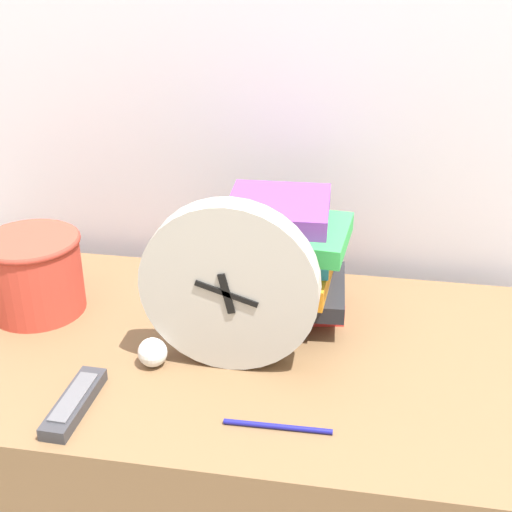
# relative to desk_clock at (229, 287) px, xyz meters

# --- Properties ---
(wall_back) EXTENTS (6.00, 0.04, 2.40)m
(wall_back) POSITION_rel_desk_clock_xyz_m (-0.04, 0.41, 0.33)
(wall_back) COLOR silver
(wall_back) RESTS_ON ground_plane
(desk) EXTENTS (1.16, 0.59, 0.73)m
(desk) POSITION_rel_desk_clock_xyz_m (-0.04, 0.05, -0.51)
(desk) COLOR brown
(desk) RESTS_ON ground_plane
(desk_clock) EXTENTS (0.28, 0.05, 0.28)m
(desk_clock) POSITION_rel_desk_clock_xyz_m (0.00, 0.00, 0.00)
(desk_clock) COLOR #B7B2A8
(desk_clock) RESTS_ON desk
(book_stack) EXTENTS (0.25, 0.21, 0.22)m
(book_stack) POSITION_rel_desk_clock_xyz_m (0.06, 0.17, -0.03)
(book_stack) COLOR red
(book_stack) RESTS_ON desk
(basket) EXTENTS (0.18, 0.18, 0.14)m
(basket) POSITION_rel_desk_clock_xyz_m (-0.38, 0.11, -0.06)
(basket) COLOR #C63D2D
(basket) RESTS_ON desk
(tv_remote) EXTENTS (0.04, 0.16, 0.02)m
(tv_remote) POSITION_rel_desk_clock_xyz_m (-0.20, -0.15, -0.13)
(tv_remote) COLOR #333338
(tv_remote) RESTS_ON desk
(crumpled_paper_ball) EXTENTS (0.05, 0.05, 0.05)m
(crumpled_paper_ball) POSITION_rel_desk_clock_xyz_m (-0.12, -0.03, -0.12)
(crumpled_paper_ball) COLOR white
(crumpled_paper_ball) RESTS_ON desk
(pen) EXTENTS (0.16, 0.01, 0.01)m
(pen) POSITION_rel_desk_clock_xyz_m (0.10, -0.15, -0.14)
(pen) COLOR navy
(pen) RESTS_ON desk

